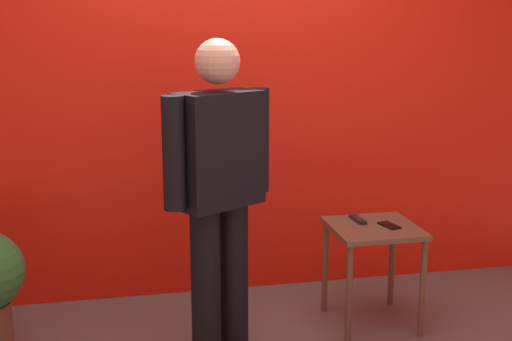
# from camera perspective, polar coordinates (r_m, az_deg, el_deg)

# --- Properties ---
(back_wall_red) EXTENTS (5.21, 0.12, 2.92)m
(back_wall_red) POSITION_cam_1_polar(r_m,az_deg,el_deg) (4.40, -2.52, 8.27)
(back_wall_red) COLOR red
(back_wall_red) RESTS_ON ground_plane
(standing_person) EXTENTS (0.64, 0.43, 1.70)m
(standing_person) POSITION_cam_1_polar(r_m,az_deg,el_deg) (3.54, -3.14, -1.14)
(standing_person) COLOR black
(standing_person) RESTS_ON ground_plane
(side_table) EXTENTS (0.50, 0.50, 0.61)m
(side_table) POSITION_cam_1_polar(r_m,az_deg,el_deg) (4.06, 9.80, -5.97)
(side_table) COLOR brown
(side_table) RESTS_ON ground_plane
(cell_phone) EXTENTS (0.10, 0.16, 0.01)m
(cell_phone) POSITION_cam_1_polar(r_m,az_deg,el_deg) (4.04, 11.12, -4.54)
(cell_phone) COLOR black
(cell_phone) RESTS_ON side_table
(tv_remote) EXTENTS (0.06, 0.17, 0.02)m
(tv_remote) POSITION_cam_1_polar(r_m,az_deg,el_deg) (4.11, 8.54, -4.07)
(tv_remote) COLOR black
(tv_remote) RESTS_ON side_table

